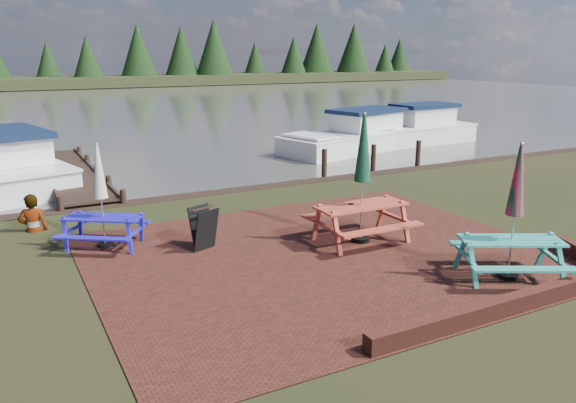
% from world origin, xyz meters
% --- Properties ---
extents(ground, '(120.00, 120.00, 0.00)m').
position_xyz_m(ground, '(0.00, 0.00, 0.00)').
color(ground, black).
rests_on(ground, ground).
extents(paving, '(9.00, 7.50, 0.02)m').
position_xyz_m(paving, '(0.00, 1.00, 0.01)').
color(paving, '#3A1A12').
rests_on(paving, ground).
extents(brick_wall, '(6.21, 1.79, 0.30)m').
position_xyz_m(brick_wall, '(2.15, -2.42, 0.15)').
color(brick_wall, '#4C1E16').
rests_on(brick_wall, ground).
extents(water, '(120.00, 60.00, 0.02)m').
position_xyz_m(water, '(0.00, 37.00, 0.00)').
color(water, '#44423B').
rests_on(water, ground).
extents(far_treeline, '(120.00, 10.00, 8.10)m').
position_xyz_m(far_treeline, '(0.00, 66.00, 3.28)').
color(far_treeline, black).
rests_on(far_treeline, ground).
extents(picnic_table_teal, '(2.32, 2.23, 2.48)m').
position_xyz_m(picnic_table_teal, '(2.37, -1.58, 0.87)').
color(picnic_table_teal, teal).
rests_on(picnic_table_teal, ground).
extents(picnic_table_red, '(2.01, 1.79, 2.78)m').
position_xyz_m(picnic_table_red, '(1.17, 1.37, 0.97)').
color(picnic_table_red, '#BB4630').
rests_on(picnic_table_red, ground).
extents(picnic_table_blue, '(2.10, 2.06, 2.20)m').
position_xyz_m(picnic_table_blue, '(-3.80, 3.62, 0.77)').
color(picnic_table_blue, '#2119C0').
rests_on(picnic_table_blue, ground).
extents(chalkboard, '(0.60, 0.71, 0.90)m').
position_xyz_m(chalkboard, '(-1.98, 2.51, 0.46)').
color(chalkboard, black).
rests_on(chalkboard, ground).
extents(jetty, '(1.76, 9.08, 1.00)m').
position_xyz_m(jetty, '(-3.50, 11.28, 0.11)').
color(jetty, black).
rests_on(jetty, ground).
extents(boat_jetty, '(3.98, 7.44, 2.05)m').
position_xyz_m(boat_jetty, '(-5.37, 11.92, 0.41)').
color(boat_jetty, white).
rests_on(boat_jetty, ground).
extents(boat_near, '(7.60, 4.24, 1.95)m').
position_xyz_m(boat_near, '(8.45, 12.11, 0.38)').
color(boat_near, white).
rests_on(boat_near, ground).
extents(boat_far, '(6.57, 2.62, 2.02)m').
position_xyz_m(boat_far, '(11.99, 12.47, 0.40)').
color(boat_far, white).
rests_on(boat_far, ground).
extents(person, '(0.71, 0.54, 1.75)m').
position_xyz_m(person, '(-5.06, 5.50, 0.87)').
color(person, gray).
rests_on(person, ground).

